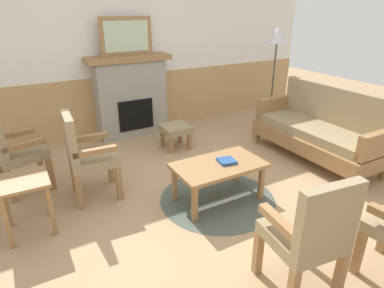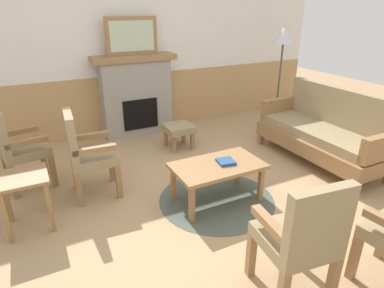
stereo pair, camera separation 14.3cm
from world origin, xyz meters
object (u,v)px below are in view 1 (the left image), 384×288
framed_picture (126,36)px  floor_lamp_by_couch (277,42)px  armchair_near_fireplace (85,152)px  armchair_by_window_left (13,148)px  fireplace (131,96)px  footstool (175,130)px  couch (318,131)px  armchair_front_left (310,232)px  book_on_table (227,161)px  side_table (24,191)px  coffee_table (219,168)px

framed_picture → floor_lamp_by_couch: 2.37m
armchair_near_fireplace → floor_lamp_by_couch: bearing=12.8°
armchair_by_window_left → floor_lamp_by_couch: floor_lamp_by_couch is taller
fireplace → footstool: bearing=-68.4°
couch → armchair_front_left: size_ratio=1.84×
footstool → armchair_front_left: 2.89m
book_on_table → side_table: size_ratio=0.32×
framed_picture → coffee_table: bearing=-87.3°
fireplace → framed_picture: (0.00, 0.00, 0.91)m
armchair_front_left → armchair_by_window_left: bearing=123.2°
coffee_table → floor_lamp_by_couch: size_ratio=0.57×
framed_picture → couch: framed_picture is taller
couch → footstool: (-1.55, 1.27, -0.11)m
coffee_table → floor_lamp_by_couch: 2.79m
armchair_front_left → floor_lamp_by_couch: bearing=52.0°
armchair_front_left → fireplace: bearing=89.4°
framed_picture → couch: bearing=-48.6°
armchair_near_fireplace → floor_lamp_by_couch: (3.30, 0.75, 0.91)m
fireplace → couch: (1.90, -2.15, -0.26)m
armchair_front_left → armchair_near_fireplace: bearing=116.5°
fireplace → book_on_table: 2.40m
book_on_table → side_table: side_table is taller
footstool → side_table: size_ratio=0.73×
coffee_table → armchair_near_fireplace: size_ratio=0.98×
coffee_table → footstool: bearing=81.0°
couch → side_table: 3.63m
footstool → floor_lamp_by_couch: (1.85, 0.02, 1.17)m
armchair_near_fireplace → armchair_by_window_left: size_ratio=1.00×
framed_picture → floor_lamp_by_couch: framed_picture is taller
coffee_table → armchair_front_left: size_ratio=0.98×
armchair_near_fireplace → armchair_front_left: 2.37m
footstool → armchair_by_window_left: armchair_by_window_left is taller
armchair_near_fireplace → coffee_table: bearing=-32.4°
couch → armchair_near_fireplace: bearing=169.7°
couch → side_table: bearing=176.8°
coffee_table → armchair_front_left: armchair_front_left is taller
coffee_table → fireplace: bearing=92.7°
side_table → floor_lamp_by_couch: 4.20m
framed_picture → footstool: (0.35, -0.88, -1.28)m
coffee_table → armchair_near_fireplace: armchair_near_fireplace is taller
couch → framed_picture: bearing=131.4°
fireplace → floor_lamp_by_couch: size_ratio=0.77×
side_table → book_on_table: bearing=-12.6°
fireplace → armchair_near_fireplace: bearing=-124.2°
book_on_table → armchair_near_fireplace: (-1.30, 0.77, 0.08)m
framed_picture → armchair_near_fireplace: size_ratio=0.82×
side_table → floor_lamp_by_couch: (3.93, 1.09, 1.02)m
footstool → framed_picture: bearing=111.6°
coffee_table → side_table: size_ratio=1.75×
fireplace → armchair_front_left: fireplace is taller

